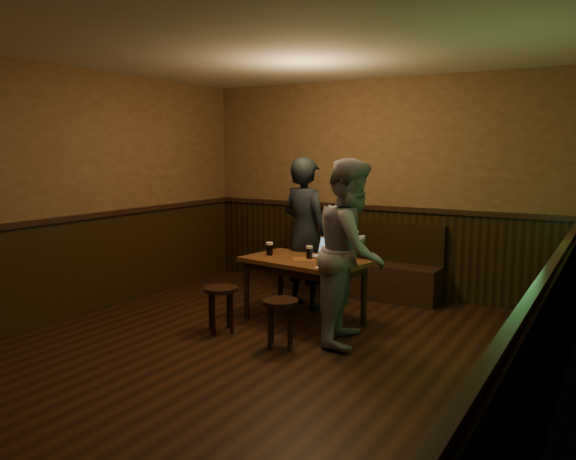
# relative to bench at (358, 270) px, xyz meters

# --- Properties ---
(room) EXTENTS (5.04, 6.04, 2.84)m
(room) POSITION_rel_bench_xyz_m (0.13, -2.53, 0.89)
(room) COLOR black
(room) RESTS_ON ground
(bench) EXTENTS (2.20, 0.50, 0.95)m
(bench) POSITION_rel_bench_xyz_m (0.00, 0.00, 0.00)
(bench) COLOR black
(bench) RESTS_ON ground
(pub_table) EXTENTS (1.41, 0.92, 0.71)m
(pub_table) POSITION_rel_bench_xyz_m (-0.00, -1.45, 0.30)
(pub_table) COLOR #5B2A1A
(pub_table) RESTS_ON ground
(stool_left) EXTENTS (0.37, 0.37, 0.48)m
(stool_left) POSITION_rel_bench_xyz_m (-0.58, -2.20, 0.07)
(stool_left) COLOR black
(stool_left) RESTS_ON ground
(stool_right) EXTENTS (0.44, 0.44, 0.47)m
(stool_right) POSITION_rel_bench_xyz_m (0.20, -2.27, 0.06)
(stool_right) COLOR black
(stool_right) RESTS_ON ground
(pint_left) EXTENTS (0.10, 0.10, 0.16)m
(pint_left) POSITION_rel_bench_xyz_m (-0.43, -1.48, 0.47)
(pint_left) COLOR maroon
(pint_left) RESTS_ON pub_table
(pint_mid) EXTENTS (0.09, 0.09, 0.15)m
(pint_mid) POSITION_rel_bench_xyz_m (0.04, -1.41, 0.47)
(pint_mid) COLOR maroon
(pint_mid) RESTS_ON pub_table
(pint_right) EXTENTS (0.11, 0.11, 0.17)m
(pint_right) POSITION_rel_bench_xyz_m (0.42, -1.57, 0.48)
(pint_right) COLOR maroon
(pint_right) RESTS_ON pub_table
(laptop) EXTENTS (0.35, 0.30, 0.21)m
(laptop) POSITION_rel_bench_xyz_m (0.16, -1.24, 0.45)
(laptop) COLOR silver
(laptop) RESTS_ON pub_table
(menu) EXTENTS (0.23, 0.16, 0.00)m
(menu) POSITION_rel_bench_xyz_m (0.42, -1.72, 0.40)
(menu) COLOR silver
(menu) RESTS_ON pub_table
(person_suit) EXTENTS (0.74, 0.57, 1.81)m
(person_suit) POSITION_rel_bench_xyz_m (-0.28, -0.93, 0.59)
(person_suit) COLOR black
(person_suit) RESTS_ON ground
(person_grey) EXTENTS (0.87, 1.02, 1.81)m
(person_grey) POSITION_rel_bench_xyz_m (0.70, -1.76, 0.59)
(person_grey) COLOR gray
(person_grey) RESTS_ON ground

